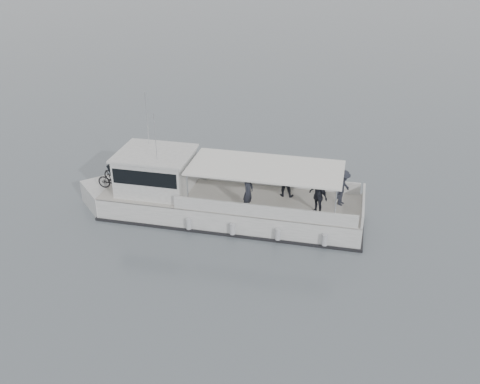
% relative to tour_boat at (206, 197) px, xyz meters
% --- Properties ---
extents(ground, '(1400.00, 1400.00, 0.00)m').
position_rel_tour_boat_xyz_m(ground, '(-4.23, -1.07, -1.04)').
color(ground, slate).
rests_on(ground, ground).
extents(tour_boat, '(15.16, 5.82, 6.31)m').
position_rel_tour_boat_xyz_m(tour_boat, '(0.00, 0.00, 0.00)').
color(tour_boat, white).
rests_on(tour_boat, ground).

